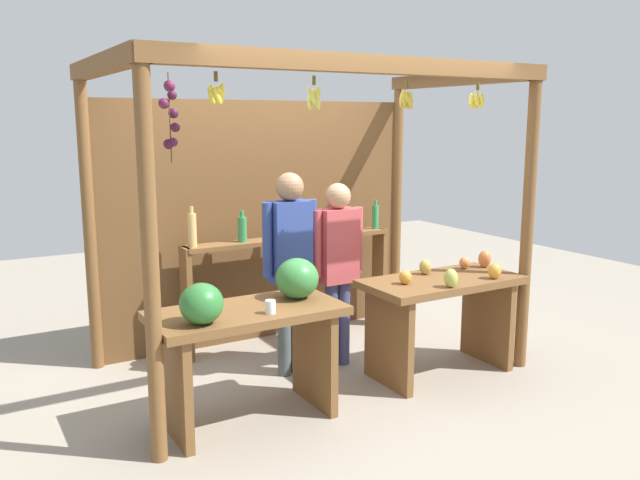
# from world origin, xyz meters

# --- Properties ---
(ground_plane) EXTENTS (12.00, 12.00, 0.00)m
(ground_plane) POSITION_xyz_m (0.00, 0.00, 0.00)
(ground_plane) COLOR gray
(ground_plane) RESTS_ON ground
(market_stall) EXTENTS (3.25, 1.89, 2.50)m
(market_stall) POSITION_xyz_m (-0.01, 0.43, 1.43)
(market_stall) COLOR brown
(market_stall) RESTS_ON ground
(fruit_counter_left) EXTENTS (1.31, 0.64, 1.10)m
(fruit_counter_left) POSITION_xyz_m (-0.83, -0.68, 0.69)
(fruit_counter_left) COLOR brown
(fruit_counter_left) RESTS_ON ground
(fruit_counter_right) EXTENTS (1.31, 0.65, 0.96)m
(fruit_counter_right) POSITION_xyz_m (0.87, -0.67, 0.59)
(fruit_counter_right) COLOR brown
(fruit_counter_right) RESTS_ON ground
(bottle_shelf_unit) EXTENTS (2.08, 0.22, 1.35)m
(bottle_shelf_unit) POSITION_xyz_m (0.16, 0.67, 0.79)
(bottle_shelf_unit) COLOR brown
(bottle_shelf_unit) RESTS_ON ground
(vendor_man) EXTENTS (0.48, 0.23, 1.66)m
(vendor_man) POSITION_xyz_m (-0.21, -0.06, 1.00)
(vendor_man) COLOR #4A575A
(vendor_man) RESTS_ON ground
(vendor_woman) EXTENTS (0.48, 0.21, 1.56)m
(vendor_woman) POSITION_xyz_m (0.22, -0.09, 0.93)
(vendor_woman) COLOR #3C4271
(vendor_woman) RESTS_ON ground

